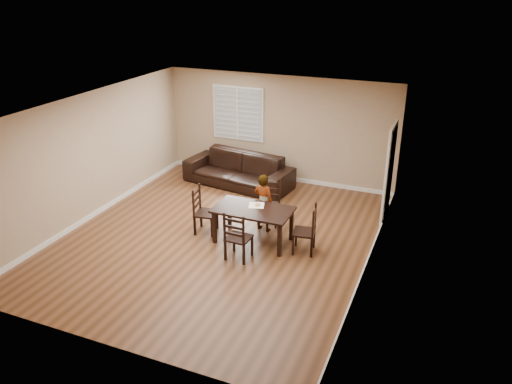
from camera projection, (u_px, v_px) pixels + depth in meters
ground at (219, 238)px, 10.13m from camera, size 7.00×7.00×0.00m
room at (222, 151)px, 9.56m from camera, size 6.04×7.04×2.72m
dining_table at (253, 213)px, 9.76m from camera, size 1.53×0.86×0.71m
chair_near at (270, 202)px, 10.66m from camera, size 0.50×0.47×0.97m
chair_far at (236, 240)px, 9.14m from camera, size 0.46×0.43×0.98m
chair_left at (200, 212)px, 10.22m from camera, size 0.48×0.50×0.99m
chair_right at (310, 232)px, 9.44m from camera, size 0.47×0.49×0.96m
child at (264, 202)px, 10.23m from camera, size 0.50×0.38×1.24m
napkin at (256, 205)px, 9.86m from camera, size 0.38×0.38×0.00m
donut at (257, 204)px, 9.85m from camera, size 0.11×0.11×0.04m
sofa at (238, 170)px, 12.55m from camera, size 2.88×1.47×0.80m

